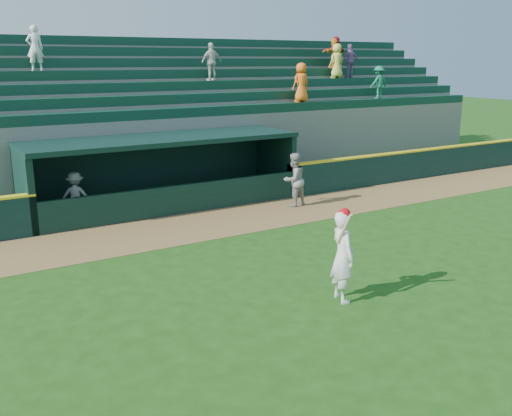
# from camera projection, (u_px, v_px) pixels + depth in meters

# --- Properties ---
(ground) EXTENTS (120.00, 120.00, 0.00)m
(ground) POSITION_uv_depth(u_px,v_px,m) (291.00, 274.00, 13.71)
(ground) COLOR #1C4611
(ground) RESTS_ON ground
(warning_track) EXTENTS (40.00, 3.00, 0.01)m
(warning_track) POSITION_uv_depth(u_px,v_px,m) (201.00, 225.00, 17.75)
(warning_track) COLOR brown
(warning_track) RESTS_ON ground
(field_wall_right) EXTENTS (15.50, 0.30, 1.20)m
(field_wall_right) POSITION_uv_depth(u_px,v_px,m) (433.00, 163.00, 25.17)
(field_wall_right) COLOR black
(field_wall_right) RESTS_ON ground
(wall_stripe_right) EXTENTS (15.50, 0.32, 0.06)m
(wall_stripe_right) POSITION_uv_depth(u_px,v_px,m) (435.00, 149.00, 25.01)
(wall_stripe_right) COLOR yellow
(wall_stripe_right) RESTS_ON field_wall_right
(dugout_player_front) EXTENTS (1.05, 0.89, 1.89)m
(dugout_player_front) POSITION_uv_depth(u_px,v_px,m) (294.00, 180.00, 19.92)
(dugout_player_front) COLOR #979792
(dugout_player_front) RESTS_ON ground
(dugout_player_inside) EXTENTS (1.16, 0.94, 1.56)m
(dugout_player_inside) POSITION_uv_depth(u_px,v_px,m) (76.00, 196.00, 18.24)
(dugout_player_inside) COLOR #A3A39E
(dugout_player_inside) RESTS_ON ground
(dugout) EXTENTS (9.40, 2.80, 2.46)m
(dugout) POSITION_uv_depth(u_px,v_px,m) (161.00, 167.00, 19.97)
(dugout) COLOR slate
(dugout) RESTS_ON ground
(stands) EXTENTS (34.50, 6.25, 7.40)m
(stands) POSITION_uv_depth(u_px,v_px,m) (118.00, 125.00, 23.49)
(stands) COLOR slate
(stands) RESTS_ON ground
(batter_at_plate) EXTENTS (0.62, 0.89, 2.06)m
(batter_at_plate) POSITION_uv_depth(u_px,v_px,m) (343.00, 255.00, 12.01)
(batter_at_plate) COLOR white
(batter_at_plate) RESTS_ON ground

